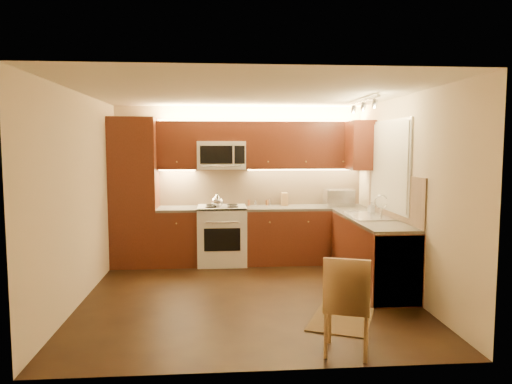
{
  "coord_description": "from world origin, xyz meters",
  "views": [
    {
      "loc": [
        -0.36,
        -5.77,
        1.86
      ],
      "look_at": [
        0.15,
        0.55,
        1.25
      ],
      "focal_mm": 33.36,
      "sensor_mm": 36.0,
      "label": 1
    }
  ],
  "objects": [
    {
      "name": "spice_jar_d",
      "position": [
        0.14,
        1.88,
        0.95
      ],
      "size": [
        0.04,
        0.04,
        0.1
      ],
      "primitive_type": "cylinder",
      "rotation": [
        0.0,
        0.0,
        -0.01
      ],
      "color": "brown",
      "rests_on": "counter_back_right"
    },
    {
      "name": "counter_back_right",
      "position": [
        1.04,
        1.7,
        0.88
      ],
      "size": [
        1.92,
        0.6,
        0.04
      ],
      "primitive_type": "cube",
      "color": "#3B3936",
      "rests_on": "base_cab_back_right"
    },
    {
      "name": "rug",
      "position": [
        0.96,
        -0.9,
        0.01
      ],
      "size": [
        0.92,
        1.07,
        0.01
      ],
      "primitive_type": "cube",
      "rotation": [
        0.0,
        0.0,
        -0.42
      ],
      "color": "black",
      "rests_on": "floor"
    },
    {
      "name": "wall_back",
      "position": [
        0.0,
        2.0,
        1.25
      ],
      "size": [
        4.0,
        0.01,
        2.5
      ],
      "primitive_type": "cube",
      "color": "beige",
      "rests_on": "ground"
    },
    {
      "name": "spice_jar_a",
      "position": [
        0.49,
        1.9,
        0.95
      ],
      "size": [
        0.05,
        0.05,
        0.1
      ],
      "primitive_type": "cylinder",
      "rotation": [
        0.0,
        0.0,
        0.1
      ],
      "color": "silver",
      "rests_on": "counter_back_right"
    },
    {
      "name": "wall_left",
      "position": [
        -2.0,
        0.0,
        1.25
      ],
      "size": [
        0.01,
        4.0,
        2.5
      ],
      "primitive_type": "cube",
      "color": "beige",
      "rests_on": "ground"
    },
    {
      "name": "upper_cab_right_corner",
      "position": [
        1.82,
        1.4,
        1.88
      ],
      "size": [
        0.35,
        0.5,
        0.75
      ],
      "primitive_type": "cube",
      "color": "#421E0E",
      "rests_on": "wall_right"
    },
    {
      "name": "pantry",
      "position": [
        -1.65,
        1.7,
        1.15
      ],
      "size": [
        0.7,
        0.6,
        2.3
      ],
      "primitive_type": "cube",
      "color": "#421E0E",
      "rests_on": "floor"
    },
    {
      "name": "upper_cab_bridge",
      "position": [
        -0.3,
        1.82,
        2.09
      ],
      "size": [
        0.76,
        0.35,
        0.31
      ],
      "primitive_type": "cube",
      "color": "#421E0E",
      "rests_on": "wall_back"
    },
    {
      "name": "soap_bottle",
      "position": [
        1.84,
        0.86,
        0.98
      ],
      "size": [
        0.09,
        0.09,
        0.16
      ],
      "primitive_type": "imported",
      "rotation": [
        0.0,
        0.0,
        0.3
      ],
      "color": "#B2B3B7",
      "rests_on": "counter_right"
    },
    {
      "name": "faucet",
      "position": [
        1.88,
        0.55,
        1.05
      ],
      "size": [
        0.2,
        0.04,
        0.3
      ],
      "primitive_type": null,
      "color": "silver",
      "rests_on": "counter_right"
    },
    {
      "name": "track_light_bar",
      "position": [
        1.55,
        0.4,
        2.46
      ],
      "size": [
        0.04,
        1.2,
        0.03
      ],
      "primitive_type": "cube",
      "color": "silver",
      "rests_on": "ceiling"
    },
    {
      "name": "backsplash_back",
      "position": [
        0.35,
        1.99,
        1.2
      ],
      "size": [
        3.3,
        0.02,
        0.6
      ],
      "primitive_type": "cube",
      "color": "tan",
      "rests_on": "wall_back"
    },
    {
      "name": "dining_chair",
      "position": [
        0.79,
        -1.7,
        0.45
      ],
      "size": [
        0.51,
        0.51,
        0.9
      ],
      "primitive_type": null,
      "rotation": [
        0.0,
        0.0,
        -0.33
      ],
      "color": "#A27649",
      "rests_on": "floor"
    },
    {
      "name": "backsplash_right",
      "position": [
        1.99,
        0.4,
        1.2
      ],
      "size": [
        0.02,
        2.0,
        0.6
      ],
      "primitive_type": "cube",
      "color": "tan",
      "rests_on": "wall_right"
    },
    {
      "name": "spice_jar_c",
      "position": [
        0.25,
        1.88,
        0.94
      ],
      "size": [
        0.06,
        0.06,
        0.09
      ],
      "primitive_type": "cylinder",
      "rotation": [
        0.0,
        0.0,
        0.41
      ],
      "color": "silver",
      "rests_on": "counter_back_right"
    },
    {
      "name": "base_cab_back_left",
      "position": [
        -0.99,
        1.7,
        0.43
      ],
      "size": [
        0.62,
        0.6,
        0.86
      ],
      "primitive_type": "cube",
      "color": "#421E0E",
      "rests_on": "floor"
    },
    {
      "name": "spice_jar_b",
      "position": [
        0.44,
        1.89,
        0.94
      ],
      "size": [
        0.05,
        0.05,
        0.09
      ],
      "primitive_type": "cylinder",
      "rotation": [
        0.0,
        0.0,
        0.17
      ],
      "color": "brown",
      "rests_on": "counter_back_right"
    },
    {
      "name": "floor",
      "position": [
        0.0,
        0.0,
        0.0
      ],
      "size": [
        4.0,
        4.0,
        0.01
      ],
      "primitive_type": "cube",
      "color": "black",
      "rests_on": "ground"
    },
    {
      "name": "upper_cab_back_left",
      "position": [
        -0.99,
        1.82,
        1.88
      ],
      "size": [
        0.62,
        0.35,
        0.75
      ],
      "primitive_type": "cube",
      "color": "#421E0E",
      "rests_on": "wall_back"
    },
    {
      "name": "counter_right",
      "position": [
        1.7,
        0.4,
        0.88
      ],
      "size": [
        0.6,
        2.0,
        0.04
      ],
      "primitive_type": "cube",
      "color": "#3B3936",
      "rests_on": "base_cab_right"
    },
    {
      "name": "sink",
      "position": [
        1.7,
        0.55,
        0.98
      ],
      "size": [
        0.52,
        0.86,
        0.15
      ],
      "primitive_type": null,
      "color": "silver",
      "rests_on": "counter_right"
    },
    {
      "name": "window_frame",
      "position": [
        1.99,
        0.55,
        1.6
      ],
      "size": [
        0.03,
        1.44,
        1.24
      ],
      "primitive_type": "cube",
      "color": "silver",
      "rests_on": "wall_right"
    },
    {
      "name": "base_cab_right",
      "position": [
        1.7,
        0.4,
        0.43
      ],
      "size": [
        0.6,
        2.0,
        0.86
      ],
      "primitive_type": "cube",
      "color": "#421E0E",
      "rests_on": "floor"
    },
    {
      "name": "microwave",
      "position": [
        -0.3,
        1.81,
        1.72
      ],
      "size": [
        0.76,
        0.38,
        0.44
      ],
      "primitive_type": null,
      "color": "silver",
      "rests_on": "wall_back"
    },
    {
      "name": "ceiling",
      "position": [
        0.0,
        0.0,
        2.5
      ],
      "size": [
        4.0,
        4.0,
        0.01
      ],
      "primitive_type": "cube",
      "color": "beige",
      "rests_on": "ground"
    },
    {
      "name": "dishwasher",
      "position": [
        1.7,
        -0.3,
        0.43
      ],
      "size": [
        0.58,
        0.6,
        0.84
      ],
      "primitive_type": "cube",
      "color": "silver",
      "rests_on": "floor"
    },
    {
      "name": "counter_back_left",
      "position": [
        -0.99,
        1.7,
        0.88
      ],
      "size": [
        0.62,
        0.6,
        0.04
      ],
      "primitive_type": "cube",
      "color": "#3B3936",
      "rests_on": "base_cab_back_left"
    },
    {
      "name": "toaster_oven",
      "position": [
        1.58,
        1.7,
        1.03
      ],
      "size": [
        0.45,
        0.34,
        0.27
      ],
      "primitive_type": "cube",
      "rotation": [
        0.0,
        0.0,
        0.0
      ],
      "color": "silver",
      "rests_on": "counter_back_right"
    },
    {
      "name": "base_cab_back_right",
      "position": [
        1.04,
        1.7,
        0.43
      ],
      "size": [
        1.92,
        0.6,
        0.86
      ],
      "primitive_type": "cube",
      "color": "#421E0E",
      "rests_on": "floor"
    },
    {
      "name": "kettle",
      "position": [
        -0.37,
        1.55,
        1.03
      ],
      "size": [
        0.21,
        0.21,
        0.23
      ],
      "primitive_type": null,
      "rotation": [
        0.0,
        0.0,
        0.05
      ],
      "color": "silver",
      "rests_on": "stove"
    },
    {
      "name": "wall_front",
      "position": [
        0.0,
        -2.0,
        1.25
      ],
      "size": [
        4.0,
        0.01,
        2.5
      ],
      "primitive_type": "cube",
      "color": "beige",
      "rests_on": "ground"
    },
    {
      "name": "stove",
      "position": [
        -0.3,
        1.68,
        0.46
      ],
      "size": [
        0.76,
        0.65,
        0.92
      ],
      "primitive_type": null,
      "color": "silver",
      "rests_on": "floor"
    },
    {
      "name": "wall_right",
      "position": [
        2.0,
        0.0,
        1.25
      ],
      "size": [
        0.01,
        4.0,
        2.5
      ],
      "primitive_type": "cube",
      "color": "beige",
      "rests_on": "ground"
    },
    {
      "name": "window_blinds",
      "position": [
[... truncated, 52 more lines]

